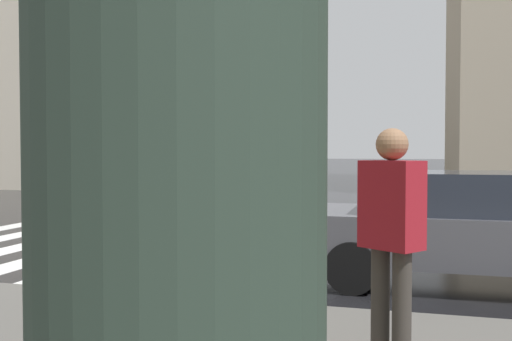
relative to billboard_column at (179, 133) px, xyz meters
name	(u,v)px	position (x,y,z in m)	size (l,w,h in m)	color
ground_plane	(88,251)	(6.40, 4.40, -1.75)	(220.00, 220.00, 0.00)	black
zebra_crossing	(130,221)	(10.40, 5.71, -1.75)	(13.00, 4.50, 0.01)	silver
billboard_column	(179,133)	(0.00, 0.00, 0.00)	(1.32, 1.32, 3.12)	#28382D
car_dark_grey	(465,225)	(5.40, -1.50, -1.00)	(1.85, 4.10, 1.41)	#4C4C51
pedestrian_by_billboard	(391,230)	(1.78, -0.80, -0.62)	(0.42, 0.47, 1.68)	maroon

